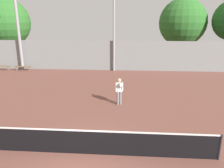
# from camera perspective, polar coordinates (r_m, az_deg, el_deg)

# --- Properties ---
(ground_plane) EXTENTS (100.00, 100.00, 0.00)m
(ground_plane) POSITION_cam_1_polar(r_m,az_deg,el_deg) (9.03, -6.75, -17.64)
(ground_plane) COLOR brown
(tennis_net) EXTENTS (10.10, 0.09, 1.03)m
(tennis_net) POSITION_cam_1_polar(r_m,az_deg,el_deg) (8.75, -6.87, -14.80)
(tennis_net) COLOR black
(tennis_net) RESTS_ON ground_plane
(tennis_player) EXTENTS (0.52, 0.50, 1.66)m
(tennis_player) POSITION_cam_1_polar(r_m,az_deg,el_deg) (13.36, 1.92, -1.58)
(tennis_player) COLOR slate
(tennis_player) RESTS_ON ground_plane
(bench_courtside_near) EXTENTS (1.81, 0.40, 0.42)m
(bench_courtside_near) POSITION_cam_1_polar(r_m,az_deg,el_deg) (24.74, -22.26, 4.21)
(bench_courtside_near) COLOR brown
(bench_courtside_near) RESTS_ON ground_plane
(bench_courtside_far) EXTENTS (1.91, 0.40, 0.42)m
(bench_courtside_far) POSITION_cam_1_polar(r_m,az_deg,el_deg) (25.90, -27.08, 4.13)
(bench_courtside_far) COLOR brown
(bench_courtside_far) RESTS_ON ground_plane
(light_pole_near_left) EXTENTS (0.90, 0.60, 9.90)m
(light_pole_near_left) POSITION_cam_1_polar(r_m,az_deg,el_deg) (22.28, 0.53, 19.16)
(light_pole_near_left) COLOR #939399
(light_pole_near_left) RESTS_ON ground_plane
(light_pole_far_right) EXTENTS (0.90, 0.60, 9.52)m
(light_pole_far_right) POSITION_cam_1_polar(r_m,az_deg,el_deg) (24.68, -23.60, 15.84)
(light_pole_far_right) COLOR #939399
(light_pole_far_right) RESTS_ON ground_plane
(back_fence) EXTENTS (33.12, 0.06, 3.06)m
(back_fence) POSITION_cam_1_polar(r_m,az_deg,el_deg) (22.80, 0.24, 7.41)
(back_fence) COLOR gray
(back_fence) RESTS_ON ground_plane
(tree_green_tall) EXTENTS (6.05, 6.05, 7.82)m
(tree_green_tall) POSITION_cam_1_polar(r_m,az_deg,el_deg) (30.57, 17.96, 15.02)
(tree_green_tall) COLOR brown
(tree_green_tall) RESTS_ON ground_plane
(tree_dark_dense) EXTENTS (6.42, 6.42, 7.98)m
(tree_dark_dense) POSITION_cam_1_polar(r_m,az_deg,el_deg) (33.55, -25.98, 14.22)
(tree_dark_dense) COLOR brown
(tree_dark_dense) RESTS_ON ground_plane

